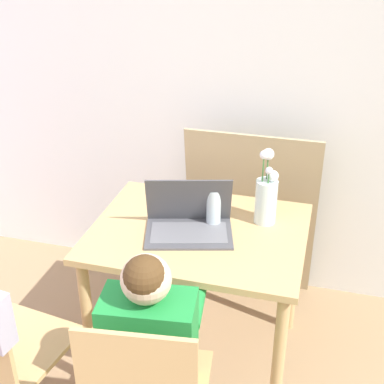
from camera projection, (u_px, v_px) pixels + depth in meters
wall_back at (245, 66)px, 2.65m from camera, size 6.40×0.05×2.50m
dining_table at (198, 250)px, 2.35m from camera, size 0.92×0.72×0.71m
person_seated at (153, 337)px, 1.86m from camera, size 0.37×0.46×0.99m
laptop at (189, 220)px, 2.27m from camera, size 0.42×0.33×0.24m
flower_vase at (266, 196)px, 2.31m from camera, size 0.10×0.10×0.34m
water_bottle at (214, 206)px, 2.31m from camera, size 0.06×0.06×0.19m
cardboard_panel at (250, 214)px, 2.88m from camera, size 0.70×0.15×0.97m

